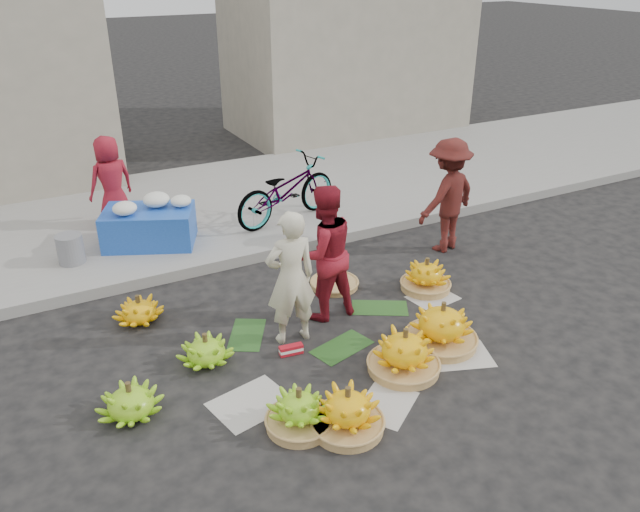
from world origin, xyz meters
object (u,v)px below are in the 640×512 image
banana_bunch_0 (130,401)px  banana_bunch_4 (442,326)px  vendor_cream (291,278)px  flower_table (150,224)px  bicycle (286,190)px

banana_bunch_0 → banana_bunch_4: size_ratio=0.67×
vendor_cream → flower_table: bearing=-71.2°
flower_table → bicycle: bearing=21.0°
vendor_cream → bicycle: 3.09m
banana_bunch_0 → bicycle: size_ratio=0.32×
banana_bunch_0 → flower_table: bearing=72.7°
vendor_cream → bicycle: (1.27, 2.82, -0.15)m
banana_bunch_0 → vendor_cream: size_ratio=0.39×
banana_bunch_4 → bicycle: bearing=91.5°
bicycle → vendor_cream: bearing=140.9°
flower_table → bicycle: 2.04m
vendor_cream → flower_table: (-0.77, 2.92, -0.34)m
vendor_cream → bicycle: vendor_cream is taller
flower_table → bicycle: (2.03, -0.11, 0.19)m
banana_bunch_4 → bicycle: bicycle is taller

